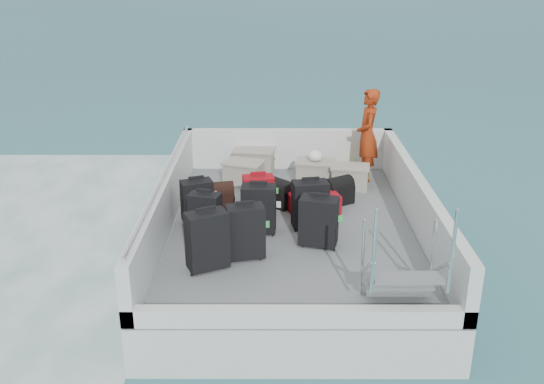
{
  "coord_description": "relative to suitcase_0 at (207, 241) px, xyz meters",
  "views": [
    {
      "loc": [
        -0.26,
        -7.67,
        4.17
      ],
      "look_at": [
        -0.27,
        0.3,
        1.0
      ],
      "focal_mm": 40.0,
      "sensor_mm": 36.0,
      "label": 1
    }
  ],
  "objects": [
    {
      "name": "ground",
      "position": [
        1.04,
        1.24,
        -0.99
      ],
      "size": [
        160.0,
        160.0,
        0.0
      ],
      "primitive_type": "plane",
      "color": "#174551",
      "rests_on": "ground"
    },
    {
      "name": "ferry_hull",
      "position": [
        1.04,
        1.24,
        -0.69
      ],
      "size": [
        3.6,
        5.0,
        0.6
      ],
      "primitive_type": "cube",
      "color": "silver",
      "rests_on": "ground"
    },
    {
      "name": "deck",
      "position": [
        1.04,
        1.24,
        -0.38
      ],
      "size": [
        3.3,
        4.7,
        0.02
      ],
      "primitive_type": "cube",
      "color": "slate",
      "rests_on": "ferry_hull"
    },
    {
      "name": "deck_fittings",
      "position": [
        1.38,
        0.92,
        0.0
      ],
      "size": [
        3.6,
        5.0,
        0.9
      ],
      "color": "silver",
      "rests_on": "deck"
    },
    {
      "name": "suitcase_0",
      "position": [
        0.0,
        0.0,
        0.0
      ],
      "size": [
        0.55,
        0.45,
        0.73
      ],
      "primitive_type": "cube",
      "rotation": [
        0.0,
        0.0,
        0.45
      ],
      "color": "black",
      "rests_on": "deck"
    },
    {
      "name": "suitcase_1",
      "position": [
        -0.12,
        0.88,
        -0.06
      ],
      "size": [
        0.46,
        0.33,
        0.62
      ],
      "primitive_type": "cube",
      "rotation": [
        0.0,
        0.0,
        -0.25
      ],
      "color": "black",
      "rests_on": "deck"
    },
    {
      "name": "suitcase_2",
      "position": [
        -0.28,
        1.36,
        -0.06
      ],
      "size": [
        0.49,
        0.39,
        0.62
      ],
      "primitive_type": "cube",
      "rotation": [
        0.0,
        0.0,
        0.35
      ],
      "color": "black",
      "rests_on": "deck"
    },
    {
      "name": "suitcase_3",
      "position": [
        0.44,
        0.28,
        -0.02
      ],
      "size": [
        0.5,
        0.36,
        0.69
      ],
      "primitive_type": "cube",
      "rotation": [
        0.0,
        0.0,
        0.21
      ],
      "color": "black",
      "rests_on": "deck"
    },
    {
      "name": "suitcase_4",
      "position": [
        0.59,
        1.02,
        -0.03
      ],
      "size": [
        0.47,
        0.29,
        0.67
      ],
      "primitive_type": "cube",
      "rotation": [
        0.0,
        0.0,
        -0.05
      ],
      "color": "black",
      "rests_on": "deck"
    },
    {
      "name": "suitcase_5",
      "position": [
        0.57,
        1.57,
        -0.07
      ],
      "size": [
        0.47,
        0.32,
        0.6
      ],
      "primitive_type": "cube",
      "rotation": [
        0.0,
        0.0,
        0.14
      ],
      "color": "maroon",
      "rests_on": "deck"
    },
    {
      "name": "suitcase_6",
      "position": [
        1.36,
        0.63,
        -0.04
      ],
      "size": [
        0.53,
        0.4,
        0.66
      ],
      "primitive_type": "cube",
      "rotation": [
        0.0,
        0.0,
        -0.26
      ],
      "color": "black",
      "rests_on": "deck"
    },
    {
      "name": "suitcase_7",
      "position": [
        1.28,
        1.18,
        -0.03
      ],
      "size": [
        0.52,
        0.35,
        0.67
      ],
      "primitive_type": "cube",
      "rotation": [
        0.0,
        0.0,
        0.16
      ],
      "color": "black",
      "rests_on": "deck"
    },
    {
      "name": "suitcase_8",
      "position": [
        1.37,
        1.73,
        -0.23
      ],
      "size": [
        0.8,
        0.63,
        0.28
      ],
      "primitive_type": "cube",
      "rotation": [
        0.0,
        0.0,
        1.82
      ],
      "color": "maroon",
      "rests_on": "deck"
    },
    {
      "name": "duffel_0",
      "position": [
        -0.09,
        1.81,
        -0.21
      ],
      "size": [
        0.62,
        0.42,
        0.32
      ],
      "primitive_type": null,
      "rotation": [
        0.0,
        0.0,
        0.22
      ],
      "color": "black",
      "rests_on": "deck"
    },
    {
      "name": "duffel_1",
      "position": [
        0.85,
        1.99,
        -0.21
      ],
      "size": [
        0.57,
        0.57,
        0.32
      ],
      "primitive_type": null,
      "rotation": [
        0.0,
        0.0,
        -0.76
      ],
      "color": "black",
      "rests_on": "deck"
    },
    {
      "name": "duffel_2",
      "position": [
        1.76,
        2.06,
        -0.21
      ],
      "size": [
        0.51,
        0.47,
        0.32
      ],
      "primitive_type": null,
      "rotation": [
        0.0,
        0.0,
        0.53
      ],
      "color": "black",
      "rests_on": "deck"
    },
    {
      "name": "crate_0",
      "position": [
        0.3,
        2.87,
        -0.19
      ],
      "size": [
        0.68,
        0.56,
        0.35
      ],
      "primitive_type": "cube",
      "rotation": [
        0.0,
        0.0,
        -0.31
      ],
      "color": "#9C9787",
      "rests_on": "deck"
    },
    {
      "name": "crate_1",
      "position": [
        0.46,
        3.44,
        -0.17
      ],
      "size": [
        0.7,
        0.53,
        0.39
      ],
      "primitive_type": "cube",
      "rotation": [
        0.0,
        0.0,
        -0.14
      ],
      "color": "#9C9787",
      "rests_on": "deck"
    },
    {
      "name": "crate_2",
      "position": [
        1.46,
        2.93,
        -0.19
      ],
      "size": [
        0.63,
        0.48,
        0.35
      ],
      "primitive_type": "cube",
      "rotation": [
        0.0,
        0.0,
        -0.15
      ],
      "color": "#9C9787",
      "rests_on": "deck"
    },
    {
      "name": "crate_3",
      "position": [
        2.01,
        2.7,
        -0.2
      ],
      "size": [
        0.62,
        0.48,
        0.34
      ],
      "primitive_type": "cube",
      "rotation": [
        0.0,
        0.0,
        -0.16
      ],
      "color": "#9C9787",
      "rests_on": "deck"
    },
    {
      "name": "yellow_bag",
      "position": [
        2.14,
        3.33,
        -0.26
      ],
      "size": [
        0.28,
        0.26,
        0.22
      ],
      "primitive_type": "ellipsoid",
      "color": "yellow",
      "rests_on": "deck"
    },
    {
      "name": "white_bag",
      "position": [
        1.46,
        2.93,
        0.07
      ],
      "size": [
        0.24,
        0.24,
        0.18
      ],
      "primitive_type": "ellipsoid",
      "color": "white",
      "rests_on": "crate_2"
    },
    {
      "name": "passenger",
      "position": [
        2.32,
        3.1,
        0.4
      ],
      "size": [
        0.39,
        0.58,
        1.52
      ],
      "primitive_type": "imported",
      "rotation": [
        0.0,
        0.0,
        -1.63
      ],
      "color": "red",
      "rests_on": "deck"
    }
  ]
}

